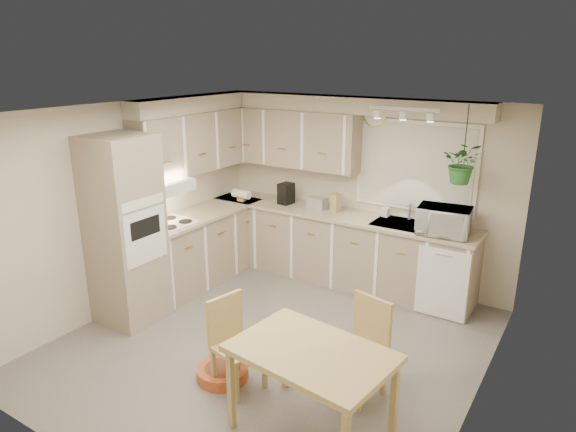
# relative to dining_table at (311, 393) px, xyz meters

# --- Properties ---
(floor) EXTENTS (4.20, 4.20, 0.00)m
(floor) POSITION_rel_dining_table_xyz_m (-1.00, 0.93, -0.38)
(floor) COLOR slate
(floor) RESTS_ON ground
(ceiling) EXTENTS (4.20, 4.20, 0.00)m
(ceiling) POSITION_rel_dining_table_xyz_m (-1.00, 0.93, 2.02)
(ceiling) COLOR white
(ceiling) RESTS_ON wall_back
(wall_back) EXTENTS (4.00, 0.04, 2.40)m
(wall_back) POSITION_rel_dining_table_xyz_m (-1.00, 3.03, 0.82)
(wall_back) COLOR beige
(wall_back) RESTS_ON floor
(wall_front) EXTENTS (4.00, 0.04, 2.40)m
(wall_front) POSITION_rel_dining_table_xyz_m (-1.00, -1.17, 0.82)
(wall_front) COLOR beige
(wall_front) RESTS_ON floor
(wall_left) EXTENTS (0.04, 4.20, 2.40)m
(wall_left) POSITION_rel_dining_table_xyz_m (-3.00, 0.93, 0.82)
(wall_left) COLOR beige
(wall_left) RESTS_ON floor
(wall_right) EXTENTS (0.04, 4.20, 2.40)m
(wall_right) POSITION_rel_dining_table_xyz_m (1.00, 0.93, 0.82)
(wall_right) COLOR beige
(wall_right) RESTS_ON floor
(base_cab_left) EXTENTS (0.60, 1.85, 0.90)m
(base_cab_left) POSITION_rel_dining_table_xyz_m (-2.70, 1.80, 0.07)
(base_cab_left) COLOR gray
(base_cab_left) RESTS_ON floor
(base_cab_back) EXTENTS (3.60, 0.60, 0.90)m
(base_cab_back) POSITION_rel_dining_table_xyz_m (-1.20, 2.73, 0.07)
(base_cab_back) COLOR gray
(base_cab_back) RESTS_ON floor
(counter_left) EXTENTS (0.64, 1.89, 0.04)m
(counter_left) POSITION_rel_dining_table_xyz_m (-2.69, 1.80, 0.54)
(counter_left) COLOR tan
(counter_left) RESTS_ON base_cab_left
(counter_back) EXTENTS (3.64, 0.64, 0.04)m
(counter_back) POSITION_rel_dining_table_xyz_m (-1.20, 2.72, 0.54)
(counter_back) COLOR tan
(counter_back) RESTS_ON base_cab_back
(oven_stack) EXTENTS (0.65, 0.65, 2.10)m
(oven_stack) POSITION_rel_dining_table_xyz_m (-2.67, 0.55, 0.67)
(oven_stack) COLOR gray
(oven_stack) RESTS_ON floor
(wall_oven_face) EXTENTS (0.02, 0.56, 0.58)m
(wall_oven_face) POSITION_rel_dining_table_xyz_m (-2.35, 0.55, 0.67)
(wall_oven_face) COLOR silver
(wall_oven_face) RESTS_ON oven_stack
(upper_cab_left) EXTENTS (0.35, 2.00, 0.75)m
(upper_cab_left) POSITION_rel_dining_table_xyz_m (-2.82, 1.93, 1.45)
(upper_cab_left) COLOR gray
(upper_cab_left) RESTS_ON wall_left
(upper_cab_back) EXTENTS (2.00, 0.35, 0.75)m
(upper_cab_back) POSITION_rel_dining_table_xyz_m (-2.00, 2.85, 1.45)
(upper_cab_back) COLOR gray
(upper_cab_back) RESTS_ON wall_back
(soffit_left) EXTENTS (0.30, 2.00, 0.20)m
(soffit_left) POSITION_rel_dining_table_xyz_m (-2.85, 1.93, 1.92)
(soffit_left) COLOR beige
(soffit_left) RESTS_ON wall_left
(soffit_back) EXTENTS (3.60, 0.30, 0.20)m
(soffit_back) POSITION_rel_dining_table_xyz_m (-1.20, 2.88, 1.92)
(soffit_back) COLOR beige
(soffit_back) RESTS_ON wall_back
(cooktop) EXTENTS (0.52, 0.58, 0.02)m
(cooktop) POSITION_rel_dining_table_xyz_m (-2.68, 1.23, 0.57)
(cooktop) COLOR silver
(cooktop) RESTS_ON counter_left
(range_hood) EXTENTS (0.40, 0.60, 0.14)m
(range_hood) POSITION_rel_dining_table_xyz_m (-2.70, 1.23, 1.02)
(range_hood) COLOR silver
(range_hood) RESTS_ON upper_cab_left
(window_blinds) EXTENTS (1.40, 0.02, 1.00)m
(window_blinds) POSITION_rel_dining_table_xyz_m (-0.30, 3.00, 1.22)
(window_blinds) COLOR silver
(window_blinds) RESTS_ON wall_back
(window_frame) EXTENTS (1.50, 0.02, 1.10)m
(window_frame) POSITION_rel_dining_table_xyz_m (-0.30, 3.01, 1.22)
(window_frame) COLOR silver
(window_frame) RESTS_ON wall_back
(sink) EXTENTS (0.70, 0.48, 0.10)m
(sink) POSITION_rel_dining_table_xyz_m (-0.30, 2.73, 0.52)
(sink) COLOR #A7A9AF
(sink) RESTS_ON counter_back
(dishwasher_front) EXTENTS (0.58, 0.02, 0.83)m
(dishwasher_front) POSITION_rel_dining_table_xyz_m (0.30, 2.42, 0.05)
(dishwasher_front) COLOR silver
(dishwasher_front) RESTS_ON base_cab_back
(track_light_bar) EXTENTS (0.80, 0.04, 0.04)m
(track_light_bar) POSITION_rel_dining_table_xyz_m (-0.30, 2.48, 1.95)
(track_light_bar) COLOR silver
(track_light_bar) RESTS_ON ceiling
(wall_clock) EXTENTS (0.30, 0.03, 0.30)m
(wall_clock) POSITION_rel_dining_table_xyz_m (-0.85, 3.00, 1.80)
(wall_clock) COLOR gold
(wall_clock) RESTS_ON wall_back
(dining_table) EXTENTS (1.29, 0.94, 0.75)m
(dining_table) POSITION_rel_dining_table_xyz_m (0.00, 0.00, 0.00)
(dining_table) COLOR tan
(dining_table) RESTS_ON floor
(chair_left) EXTENTS (0.48, 0.48, 0.85)m
(chair_left) POSITION_rel_dining_table_xyz_m (-0.84, 0.17, 0.05)
(chair_left) COLOR tan
(chair_left) RESTS_ON floor
(chair_back) EXTENTS (0.50, 0.50, 0.89)m
(chair_back) POSITION_rel_dining_table_xyz_m (0.09, 0.65, 0.07)
(chair_back) COLOR tan
(chair_back) RESTS_ON floor
(braided_rug) EXTENTS (1.33, 1.19, 0.01)m
(braided_rug) POSITION_rel_dining_table_xyz_m (-0.88, 0.90, -0.37)
(braided_rug) COLOR black
(braided_rug) RESTS_ON floor
(pet_bed) EXTENTS (0.54, 0.54, 0.11)m
(pet_bed) POSITION_rel_dining_table_xyz_m (-1.06, 0.19, -0.32)
(pet_bed) COLOR #C45D27
(pet_bed) RESTS_ON floor
(microwave) EXTENTS (0.61, 0.39, 0.39)m
(microwave) POSITION_rel_dining_table_xyz_m (0.21, 2.63, 0.76)
(microwave) COLOR silver
(microwave) RESTS_ON counter_back
(soap_bottle) EXTENTS (0.10, 0.19, 0.08)m
(soap_bottle) POSITION_rel_dining_table_xyz_m (-0.59, 2.88, 0.60)
(soap_bottle) COLOR silver
(soap_bottle) RESTS_ON counter_back
(hanging_plant) EXTENTS (0.49, 0.52, 0.35)m
(hanging_plant) POSITION_rel_dining_table_xyz_m (0.35, 2.63, 1.35)
(hanging_plant) COLOR #276228
(hanging_plant) RESTS_ON ceiling
(coffee_maker) EXTENTS (0.18, 0.21, 0.29)m
(coffee_maker) POSITION_rel_dining_table_xyz_m (-1.97, 2.73, 0.71)
(coffee_maker) COLOR black
(coffee_maker) RESTS_ON counter_back
(toaster) EXTENTS (0.26, 0.17, 0.15)m
(toaster) POSITION_rel_dining_table_xyz_m (-1.50, 2.75, 0.64)
(toaster) COLOR #A7A9AF
(toaster) RESTS_ON counter_back
(knife_block) EXTENTS (0.13, 0.13, 0.23)m
(knife_block) POSITION_rel_dining_table_xyz_m (-1.24, 2.78, 0.68)
(knife_block) COLOR tan
(knife_block) RESTS_ON counter_back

